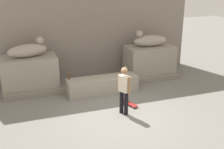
# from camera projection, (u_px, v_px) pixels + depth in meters

# --- Properties ---
(ground_plane) EXTENTS (40.00, 40.00, 0.00)m
(ground_plane) POSITION_uv_depth(u_px,v_px,m) (121.00, 114.00, 9.79)
(ground_plane) COLOR slate
(facade_wall) EXTENTS (10.14, 0.60, 5.65)m
(facade_wall) POSITION_uv_depth(u_px,v_px,m) (85.00, 15.00, 12.93)
(facade_wall) COLOR gray
(facade_wall) RESTS_ON ground_plane
(pedestal_left) EXTENTS (2.20, 1.27, 1.43)m
(pedestal_left) POSITION_uv_depth(u_px,v_px,m) (30.00, 74.00, 11.61)
(pedestal_left) COLOR gray
(pedestal_left) RESTS_ON ground_plane
(pedestal_right) EXTENTS (2.20, 1.27, 1.43)m
(pedestal_right) POSITION_uv_depth(u_px,v_px,m) (149.00, 61.00, 13.34)
(pedestal_right) COLOR gray
(pedestal_right) RESTS_ON ground_plane
(statue_reclining_left) EXTENTS (1.69, 0.93, 0.78)m
(statue_reclining_left) POSITION_uv_depth(u_px,v_px,m) (28.00, 50.00, 11.30)
(statue_reclining_left) COLOR #A39790
(statue_reclining_left) RESTS_ON pedestal_left
(statue_reclining_right) EXTENTS (1.63, 0.67, 0.78)m
(statue_reclining_right) POSITION_uv_depth(u_px,v_px,m) (149.00, 40.00, 13.00)
(statue_reclining_right) COLOR #A39790
(statue_reclining_right) RESTS_ON pedestal_right
(ledge_block) EXTENTS (2.86, 0.77, 0.64)m
(ledge_block) POSITION_uv_depth(u_px,v_px,m) (103.00, 85.00, 11.49)
(ledge_block) COLOR gray
(ledge_block) RESTS_ON ground_plane
(skater) EXTENTS (0.35, 0.48, 1.67)m
(skater) POSITION_uv_depth(u_px,v_px,m) (124.00, 89.00, 9.51)
(skater) COLOR black
(skater) RESTS_ON ground_plane
(skateboard) EXTENTS (0.43, 0.82, 0.08)m
(skateboard) POSITION_uv_depth(u_px,v_px,m) (129.00, 103.00, 10.45)
(skateboard) COLOR maroon
(skateboard) RESTS_ON ground_plane
(bottle_clear) EXTENTS (0.07, 0.07, 0.29)m
(bottle_clear) POSITION_uv_depth(u_px,v_px,m) (125.00, 70.00, 11.97)
(bottle_clear) COLOR silver
(bottle_clear) RESTS_ON ledge_block
(bottle_brown) EXTENTS (0.07, 0.07, 0.29)m
(bottle_brown) POSITION_uv_depth(u_px,v_px,m) (69.00, 77.00, 11.17)
(bottle_brown) COLOR #593314
(bottle_brown) RESTS_ON ledge_block
(stair_step) EXTENTS (7.64, 0.50, 0.21)m
(stair_step) POSITION_uv_depth(u_px,v_px,m) (98.00, 85.00, 12.09)
(stair_step) COLOR gray
(stair_step) RESTS_ON ground_plane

